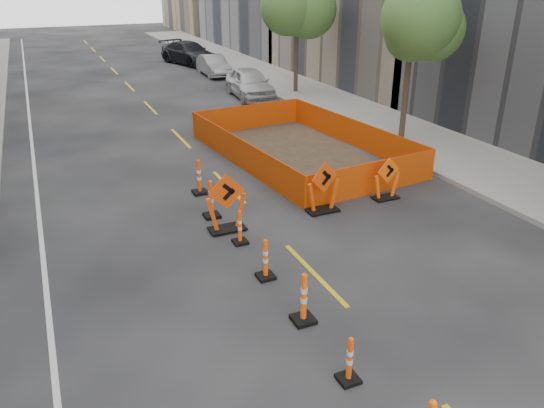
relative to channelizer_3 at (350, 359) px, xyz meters
name	(u,v)px	position (x,y,z in m)	size (l,w,h in m)	color
ground_plane	(424,385)	(1.14, -0.63, -0.46)	(140.00, 140.00, 0.00)	black
sidewalk_right	(413,137)	(10.14, 11.37, -0.39)	(4.00, 90.00, 0.15)	gray
tree_r_b	(412,27)	(9.54, 11.37, 4.06)	(2.80, 2.80, 5.95)	#382B1E
tree_r_c	(297,11)	(9.54, 21.37, 4.06)	(2.80, 2.80, 5.95)	#382B1E
channelizer_3	(350,359)	(0.00, 0.00, 0.00)	(0.36, 0.36, 0.92)	#E74909
channelizer_4	(304,298)	(0.06, 1.84, 0.10)	(0.44, 0.44, 1.13)	#FF560A
channelizer_5	(266,259)	(0.02, 3.68, 0.04)	(0.40, 0.40, 1.01)	#F8510A
channelizer_6	(240,227)	(0.09, 5.51, 0.01)	(0.37, 0.37, 0.95)	#FB4A0A
channelizer_7	(211,199)	(-0.08, 7.35, 0.11)	(0.45, 0.45, 1.13)	#FF530A
channelizer_8	(199,177)	(0.12, 9.19, 0.11)	(0.45, 0.45, 1.14)	#E53F09
chevron_sign_left	(226,202)	(0.03, 6.36, 0.37)	(1.11, 0.67, 1.66)	#D63C09
chevron_sign_center	(323,187)	(3.02, 6.38, 0.32)	(1.05, 0.63, 1.57)	#DA4209
chevron_sign_right	(387,178)	(5.28, 6.42, 0.22)	(0.91, 0.54, 1.36)	#FF560A
safety_fence	(300,142)	(4.71, 11.25, 0.08)	(5.12, 8.72, 1.09)	#F9520D
parked_car_near	(250,83)	(6.78, 21.53, 0.34)	(1.89, 4.70, 1.60)	silver
parked_car_mid	(214,65)	(7.06, 28.80, 0.20)	(1.41, 4.04, 1.33)	gray
parked_car_far	(189,53)	(6.89, 34.21, 0.35)	(2.27, 5.58, 1.62)	black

